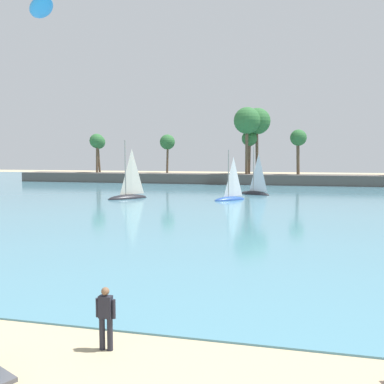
{
  "coord_description": "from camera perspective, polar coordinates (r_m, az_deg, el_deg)",
  "views": [
    {
      "loc": [
        3.4,
        -3.62,
        5.03
      ],
      "look_at": [
        -0.63,
        13.02,
        3.57
      ],
      "focal_mm": 39.73,
      "sensor_mm": 36.0,
      "label": 1
    }
  ],
  "objects": [
    {
      "name": "sailboat_toward_headland",
      "position": [
        47.91,
        5.18,
        -0.44
      ],
      "size": [
        3.76,
        3.9,
        6.04
      ],
      "color": "#234793",
      "rests_on": "sea"
    },
    {
      "name": "palm_headland",
      "position": [
        75.88,
        9.8,
        3.35
      ],
      "size": [
        96.78,
        7.12,
        13.55
      ],
      "color": "#514C47",
      "rests_on": "ground"
    },
    {
      "name": "kite_aloft_high_over_bay",
      "position": [
        26.63,
        -19.6,
        22.27
      ],
      "size": [
        3.15,
        3.52,
        0.54
      ],
      "primitive_type": "ellipsoid",
      "rotation": [
        -0.04,
        0.0,
        2.24
      ],
      "color": "#237FD1"
    },
    {
      "name": "person_at_waterline",
      "position": [
        11.64,
        -11.5,
        -16.04
      ],
      "size": [
        0.55,
        0.21,
        1.67
      ],
      "color": "#23232D",
      "rests_on": "ground"
    },
    {
      "name": "sea",
      "position": [
        63.54,
        10.51,
        0.28
      ],
      "size": [
        220.0,
        104.65,
        0.06
      ],
      "primitive_type": "cube",
      "color": "teal",
      "rests_on": "ground"
    },
    {
      "name": "sailboat_mid_bay",
      "position": [
        49.94,
        -8.52,
        -0.13
      ],
      "size": [
        4.35,
        4.82,
        7.26
      ],
      "color": "black",
      "rests_on": "sea"
    },
    {
      "name": "sailboat_near_shore",
      "position": [
        55.29,
        8.5,
        0.29
      ],
      "size": [
        4.55,
        3.63,
        6.59
      ],
      "color": "black",
      "rests_on": "sea"
    }
  ]
}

